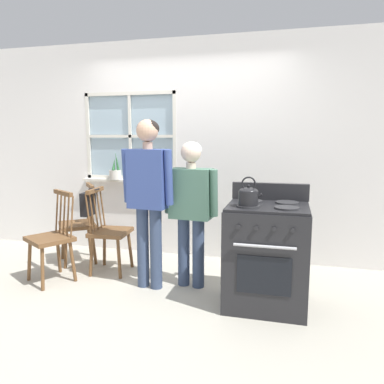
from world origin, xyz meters
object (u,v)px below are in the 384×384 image
(person_elderly_left, at_px, (148,187))
(stove, at_px, (267,254))
(chair_near_wall, at_px, (79,225))
(kettle, at_px, (248,195))
(chair_center_cluster, at_px, (52,239))
(person_teen_center, at_px, (191,200))
(potted_plant, at_px, (115,172))
(chair_by_window, at_px, (109,233))
(handbag, at_px, (88,203))

(person_elderly_left, xyz_separation_m, stove, (1.17, -0.11, -0.56))
(chair_near_wall, height_order, kettle, kettle)
(chair_near_wall, xyz_separation_m, kettle, (2.11, -0.76, 0.57))
(chair_near_wall, distance_m, stove, 2.36)
(chair_center_cluster, distance_m, stove, 2.22)
(kettle, bearing_deg, chair_center_cluster, 176.08)
(person_elderly_left, bearing_deg, person_teen_center, 23.89)
(person_elderly_left, height_order, person_teen_center, person_elderly_left)
(chair_near_wall, relative_size, stove, 0.88)
(chair_near_wall, distance_m, potted_plant, 0.83)
(person_teen_center, height_order, stove, person_teen_center)
(chair_by_window, bearing_deg, person_teen_center, -102.76)
(chair_near_wall, relative_size, person_elderly_left, 0.56)
(stove, xyz_separation_m, handbag, (-2.00, 0.39, 0.31))
(chair_center_cluster, xyz_separation_m, person_elderly_left, (1.06, 0.10, 0.58))
(chair_center_cluster, bearing_deg, handbag, 90.63)
(chair_near_wall, bearing_deg, person_elderly_left, 26.54)
(handbag, bearing_deg, chair_by_window, 3.67)
(person_teen_center, height_order, handbag, person_teen_center)
(kettle, bearing_deg, person_teen_center, 148.40)
(chair_by_window, bearing_deg, handbag, 90.00)
(kettle, height_order, potted_plant, potted_plant)
(chair_near_wall, relative_size, chair_center_cluster, 1.00)
(stove, distance_m, potted_plant, 2.40)
(chair_by_window, xyz_separation_m, stove, (1.76, -0.40, 0.02))
(handbag, bearing_deg, person_elderly_left, -18.59)
(chair_center_cluster, xyz_separation_m, stove, (2.22, -0.01, 0.02))
(chair_by_window, relative_size, chair_center_cluster, 1.00)
(chair_by_window, distance_m, kettle, 1.78)
(chair_near_wall, xyz_separation_m, stove, (2.27, -0.63, 0.02))
(chair_center_cluster, distance_m, person_elderly_left, 1.21)
(kettle, xyz_separation_m, potted_plant, (-1.87, 1.27, 0.03))
(chair_center_cluster, distance_m, person_teen_center, 1.54)
(chair_by_window, bearing_deg, kettle, -112.06)
(chair_near_wall, distance_m, person_teen_center, 1.62)
(chair_by_window, height_order, handbag, same)
(potted_plant, relative_size, handbag, 1.15)
(chair_near_wall, bearing_deg, handbag, 10.79)
(potted_plant, bearing_deg, chair_center_cluster, -99.72)
(stove, bearing_deg, person_teen_center, 162.49)
(chair_by_window, relative_size, person_elderly_left, 0.56)
(kettle, relative_size, handbag, 0.80)
(chair_near_wall, distance_m, person_elderly_left, 1.35)
(potted_plant, bearing_deg, chair_by_window, -70.28)
(kettle, bearing_deg, stove, 39.38)
(person_elderly_left, height_order, stove, person_elderly_left)
(person_elderly_left, height_order, handbag, person_elderly_left)
(potted_plant, xyz_separation_m, handbag, (0.03, -0.76, -0.28))
(person_teen_center, xyz_separation_m, stove, (0.77, -0.24, -0.42))
(chair_near_wall, relative_size, potted_plant, 2.68)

